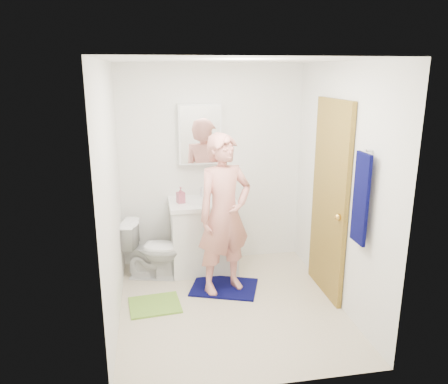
# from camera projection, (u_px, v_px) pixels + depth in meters

# --- Properties ---
(floor) EXTENTS (2.20, 2.40, 0.02)m
(floor) POSITION_uv_depth(u_px,v_px,m) (230.00, 306.00, 4.45)
(floor) COLOR beige
(floor) RESTS_ON ground
(ceiling) EXTENTS (2.20, 2.40, 0.02)m
(ceiling) POSITION_uv_depth(u_px,v_px,m) (231.00, 59.00, 3.80)
(ceiling) COLOR white
(ceiling) RESTS_ON ground
(wall_back) EXTENTS (2.20, 0.02, 2.40)m
(wall_back) POSITION_uv_depth(u_px,v_px,m) (212.00, 166.00, 5.28)
(wall_back) COLOR white
(wall_back) RESTS_ON ground
(wall_front) EXTENTS (2.20, 0.02, 2.40)m
(wall_front) POSITION_uv_depth(u_px,v_px,m) (264.00, 239.00, 2.98)
(wall_front) COLOR white
(wall_front) RESTS_ON ground
(wall_left) EXTENTS (0.02, 2.40, 2.40)m
(wall_left) POSITION_uv_depth(u_px,v_px,m) (110.00, 198.00, 3.94)
(wall_left) COLOR white
(wall_left) RESTS_ON ground
(wall_right) EXTENTS (0.02, 2.40, 2.40)m
(wall_right) POSITION_uv_depth(u_px,v_px,m) (341.00, 187.00, 4.31)
(wall_right) COLOR white
(wall_right) RESTS_ON ground
(vanity_cabinet) EXTENTS (0.75, 0.55, 0.80)m
(vanity_cabinet) POSITION_uv_depth(u_px,v_px,m) (204.00, 237.00, 5.19)
(vanity_cabinet) COLOR white
(vanity_cabinet) RESTS_ON floor
(countertop) EXTENTS (0.79, 0.59, 0.05)m
(countertop) POSITION_uv_depth(u_px,v_px,m) (203.00, 203.00, 5.07)
(countertop) COLOR white
(countertop) RESTS_ON vanity_cabinet
(sink_basin) EXTENTS (0.40, 0.40, 0.03)m
(sink_basin) POSITION_uv_depth(u_px,v_px,m) (203.00, 202.00, 5.07)
(sink_basin) COLOR white
(sink_basin) RESTS_ON countertop
(faucet) EXTENTS (0.03, 0.03, 0.12)m
(faucet) POSITION_uv_depth(u_px,v_px,m) (201.00, 192.00, 5.22)
(faucet) COLOR silver
(faucet) RESTS_ON countertop
(medicine_cabinet) EXTENTS (0.50, 0.12, 0.70)m
(medicine_cabinet) POSITION_uv_depth(u_px,v_px,m) (200.00, 134.00, 5.08)
(medicine_cabinet) COLOR white
(medicine_cabinet) RESTS_ON wall_back
(mirror_panel) EXTENTS (0.46, 0.01, 0.66)m
(mirror_panel) POSITION_uv_depth(u_px,v_px,m) (200.00, 135.00, 5.02)
(mirror_panel) COLOR white
(mirror_panel) RESTS_ON wall_back
(door) EXTENTS (0.05, 0.80, 2.05)m
(door) POSITION_uv_depth(u_px,v_px,m) (329.00, 200.00, 4.49)
(door) COLOR olive
(door) RESTS_ON ground
(door_knob) EXTENTS (0.07, 0.07, 0.07)m
(door_knob) POSITION_uv_depth(u_px,v_px,m) (338.00, 217.00, 4.20)
(door_knob) COLOR gold
(door_knob) RESTS_ON door
(towel) EXTENTS (0.03, 0.24, 0.80)m
(towel) POSITION_uv_depth(u_px,v_px,m) (361.00, 199.00, 3.74)
(towel) COLOR #06073F
(towel) RESTS_ON wall_right
(towel_hook) EXTENTS (0.06, 0.02, 0.02)m
(towel_hook) POSITION_uv_depth(u_px,v_px,m) (370.00, 150.00, 3.64)
(towel_hook) COLOR silver
(towel_hook) RESTS_ON wall_right
(toilet) EXTENTS (0.73, 0.52, 0.68)m
(toilet) POSITION_uv_depth(u_px,v_px,m) (153.00, 249.00, 4.99)
(toilet) COLOR white
(toilet) RESTS_ON floor
(bath_mat) EXTENTS (0.82, 0.70, 0.02)m
(bath_mat) POSITION_uv_depth(u_px,v_px,m) (224.00, 287.00, 4.80)
(bath_mat) COLOR #06073F
(bath_mat) RESTS_ON floor
(green_rug) EXTENTS (0.55, 0.47, 0.02)m
(green_rug) POSITION_uv_depth(u_px,v_px,m) (155.00, 305.00, 4.44)
(green_rug) COLOR #79AF3A
(green_rug) RESTS_ON floor
(soap_dispenser) EXTENTS (0.11, 0.11, 0.19)m
(soap_dispenser) POSITION_uv_depth(u_px,v_px,m) (181.00, 195.00, 4.97)
(soap_dispenser) COLOR #AE5165
(soap_dispenser) RESTS_ON countertop
(toothbrush_cup) EXTENTS (0.13, 0.13, 0.09)m
(toothbrush_cup) POSITION_uv_depth(u_px,v_px,m) (225.00, 195.00, 5.16)
(toothbrush_cup) COLOR #6A4598
(toothbrush_cup) RESTS_ON countertop
(man) EXTENTS (0.72, 0.60, 1.70)m
(man) POSITION_uv_depth(u_px,v_px,m) (224.00, 215.00, 4.53)
(man) COLOR #DC897C
(man) RESTS_ON bath_mat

